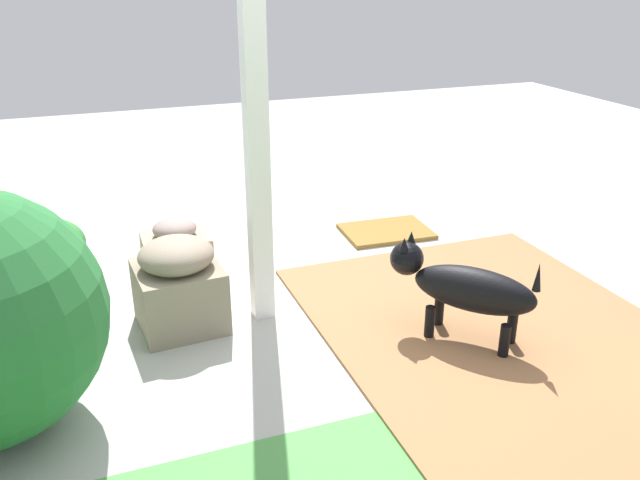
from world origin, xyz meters
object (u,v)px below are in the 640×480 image
porch_pillar (255,106)px  stone_planter_near (179,285)px  stone_planter_nearest (177,251)px  dog (463,286)px  doormat (386,231)px  terracotta_pot_broad (42,253)px

porch_pillar → stone_planter_near: porch_pillar is taller
stone_planter_nearest → stone_planter_near: size_ratio=0.80×
stone_planter_near → stone_planter_nearest: bearing=-97.5°
dog → doormat: dog is taller
porch_pillar → stone_planter_near: bearing=-4.1°
stone_planter_nearest → dog: bearing=134.9°
stone_planter_near → porch_pillar: bearing=175.9°
terracotta_pot_broad → dog: bearing=148.2°
porch_pillar → dog: bearing=145.3°
porch_pillar → doormat: (-1.18, -0.84, -1.16)m
porch_pillar → dog: size_ratio=3.49×
stone_planter_near → terracotta_pot_broad: bearing=-41.5°
terracotta_pot_broad → porch_pillar: bearing=150.6°
terracotta_pot_broad → dog: (-2.02, 1.26, 0.02)m
porch_pillar → doormat: bearing=-144.4°
stone_planter_near → dog: dog is taller
porch_pillar → terracotta_pot_broad: bearing=-29.4°
dog → doormat: size_ratio=1.08×
porch_pillar → stone_planter_near: 1.03m
stone_planter_near → dog: 1.50m
stone_planter_nearest → terracotta_pot_broad: terracotta_pot_broad is taller
stone_planter_nearest → terracotta_pot_broad: 0.77m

